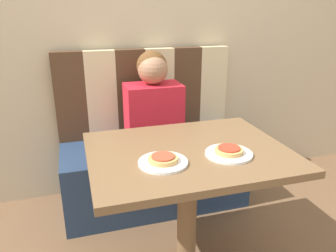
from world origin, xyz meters
The scene contains 9 objects.
wall_back centered at (0.00, 1.00, 1.30)m, with size 7.00×0.05×2.60m.
booth_seat centered at (0.00, 0.68, 0.23)m, with size 1.25×0.53×0.45m.
booth_backrest centered at (0.00, 0.91, 0.76)m, with size 1.25×0.07×0.62m.
dining_table centered at (0.00, 0.00, 0.61)m, with size 0.94×0.74×0.70m.
person centered at (0.00, 0.68, 0.75)m, with size 0.37×0.24×0.63m.
plate_left centered at (-0.16, -0.11, 0.71)m, with size 0.22×0.22×0.01m.
plate_right centered at (0.16, -0.11, 0.71)m, with size 0.22×0.22×0.01m.
pizza_left centered at (-0.16, -0.11, 0.73)m, with size 0.13×0.13×0.03m.
pizza_right centered at (0.16, -0.11, 0.73)m, with size 0.13×0.13×0.03m.
Camera 1 is at (-0.50, -1.34, 1.34)m, focal length 35.00 mm.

